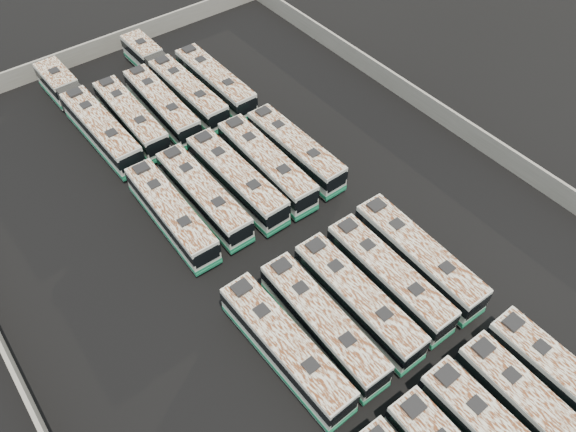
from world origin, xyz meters
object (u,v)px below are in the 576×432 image
object	(u,v)px
bus_midback_right	(266,165)
bus_back_right	(173,79)
bus_midback_center	(237,180)
bus_back_center	(162,106)
bus_midback_left	(204,196)
bus_midback_far_right	(295,150)
bus_back_left	(131,118)
bus_midfront_left	(322,324)
bus_midfront_center	(357,300)
bus_front_right	(538,416)
bus_midfront_right	(389,277)
bus_midfront_far_left	(285,348)
bus_back_far_right	(215,82)
bus_midfront_far_right	(418,257)
bus_midback_far_left	(171,214)
bus_front_far_right	(568,385)
bus_back_far_left	(87,114)

from	to	relation	value
bus_midback_right	bus_back_right	bearing A→B (deg)	91.44
bus_midback_center	bus_back_center	bearing A→B (deg)	88.98
bus_back_right	bus_midback_left	bearing A→B (deg)	-111.97
bus_back_center	bus_midback_center	bearing A→B (deg)	-88.55
bus_midback_left	bus_midback_far_right	world-z (taller)	bus_midback_left
bus_midback_far_right	bus_back_left	xyz separation A→B (m)	(-10.04, 13.74, -0.00)
bus_midfront_left	bus_midfront_center	world-z (taller)	bus_midfront_center
bus_front_right	bus_midfront_right	bearing A→B (deg)	90.94
bus_midfront_far_left	bus_midfront_center	distance (m)	6.63
bus_midback_left	bus_back_right	bearing A→B (deg)	68.65
bus_midback_far_right	bus_back_far_right	size ratio (longest dim) A/B	0.98
bus_midfront_far_left	bus_back_left	size ratio (longest dim) A/B	1.03
bus_midback_left	bus_midback_center	world-z (taller)	bus_midback_center
bus_midfront_left	bus_back_far_right	bearing A→B (deg)	72.71
bus_midfront_far_right	bus_midback_right	world-z (taller)	bus_midback_right
bus_back_right	bus_midback_far_left	bearing A→B (deg)	-120.82
bus_midback_center	bus_back_left	world-z (taller)	bus_midback_center
bus_midfront_far_right	bus_back_center	distance (m)	30.17
bus_midfront_far_left	bus_midfront_right	distance (m)	9.93
bus_midfront_center	bus_midfront_far_right	bearing A→B (deg)	0.68
bus_front_far_right	bus_midback_far_right	bearing A→B (deg)	89.50
bus_front_far_right	bus_midfront_right	distance (m)	13.95
bus_midback_far_right	bus_back_center	world-z (taller)	bus_back_center
bus_midback_far_left	bus_back_center	size ratio (longest dim) A/B	1.00
bus_back_far_left	bus_back_far_right	bearing A→B (deg)	-15.07
bus_back_center	bus_midback_far_right	bearing A→B (deg)	-62.46
bus_midback_far_left	bus_back_far_right	xyz separation A→B (m)	(13.15, 13.64, 0.02)
bus_midback_center	bus_midfront_left	bearing A→B (deg)	-102.83
bus_midback_far_left	bus_midback_center	distance (m)	6.64
bus_back_center	bus_back_right	distance (m)	4.61
bus_midback_far_left	bus_midback_center	size ratio (longest dim) A/B	0.97
bus_back_center	bus_back_far_right	bearing A→B (deg)	2.35
bus_back_center	bus_back_right	world-z (taller)	bus_back_center
bus_midfront_center	bus_midfront_right	size ratio (longest dim) A/B	1.01
bus_front_far_right	bus_midfront_far_left	size ratio (longest dim) A/B	0.97
bus_midfront_right	bus_back_far_right	distance (m)	29.73
bus_midfront_right	bus_midfront_far_right	world-z (taller)	bus_midfront_far_right
bus_midfront_left	bus_midfront_far_left	bearing A→B (deg)	179.64
bus_front_right	bus_front_far_right	world-z (taller)	bus_front_right
bus_midfront_far_left	bus_back_far_right	distance (m)	32.27
bus_back_left	bus_back_far_right	size ratio (longest dim) A/B	0.98
bus_midfront_far_right	bus_midback_left	bearing A→B (deg)	122.76
bus_front_far_right	bus_midback_right	size ratio (longest dim) A/B	0.95
bus_midfront_far_left	bus_midback_left	size ratio (longest dim) A/B	1.03
bus_midback_far_right	bus_back_left	world-z (taller)	same
bus_midback_left	bus_back_right	world-z (taller)	bus_midback_left
bus_back_far_left	bus_back_far_right	xyz separation A→B (m)	(13.17, -3.22, -0.04)
bus_midfront_left	bus_midback_left	xyz separation A→B (m)	(-0.03, 16.06, -0.02)
bus_back_right	bus_front_far_right	bearing A→B (deg)	-86.42
bus_midback_center	bus_front_right	bearing A→B (deg)	-84.67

